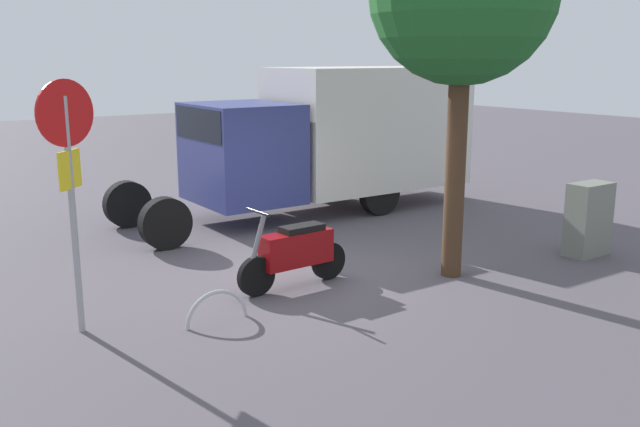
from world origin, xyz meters
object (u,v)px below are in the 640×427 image
Objects in this scene: motorcycle at (296,252)px; bike_rack_hoop at (217,322)px; stop_sign at (69,168)px; box_truck_near at (333,133)px; utility_cabinet at (588,219)px.

bike_rack_hoop is at bearing 19.25° from motorcycle.
bike_rack_hoop is (-1.46, 0.66, -1.99)m from stop_sign.
stop_sign is (6.45, 3.82, 0.35)m from box_truck_near.
box_truck_near is 2.56× the size of stop_sign.
stop_sign reaches higher than motorcycle.
stop_sign is 3.51× the size of bike_rack_hoop.
motorcycle is at bearing -158.59° from bike_rack_hoop.
motorcycle is at bearing -15.89° from utility_cabinet.
box_truck_near is 9.02× the size of bike_rack_hoop.
stop_sign is 8.11m from utility_cabinet.
stop_sign is at bearing -10.35° from utility_cabinet.
box_truck_near is 5.54m from utility_cabinet.
bike_rack_hoop is (4.99, 4.48, -1.64)m from box_truck_near.
motorcycle is 1.49× the size of utility_cabinet.
utility_cabinet is (-4.85, 1.38, 0.09)m from motorcycle.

